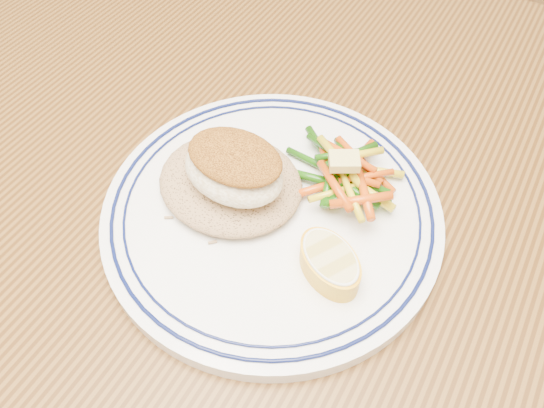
{
  "coord_description": "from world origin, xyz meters",
  "views": [
    {
      "loc": [
        0.09,
        -0.23,
        1.12
      ],
      "look_at": [
        -0.04,
        0.0,
        0.77
      ],
      "focal_mm": 35.0,
      "sensor_mm": 36.0,
      "label": 1
    }
  ],
  "objects": [
    {
      "name": "plate",
      "position": [
        -0.04,
        0.0,
        0.76
      ],
      "size": [
        0.29,
        0.29,
        0.02
      ],
      "color": "white",
      "rests_on": "dining_table"
    },
    {
      "name": "fish_fillet",
      "position": [
        -0.08,
        -0.01,
        0.8
      ],
      "size": [
        0.09,
        0.06,
        0.04
      ],
      "color": "white",
      "rests_on": "rice_pilaf"
    },
    {
      "name": "rice_pilaf",
      "position": [
        -0.08,
        0.0,
        0.78
      ],
      "size": [
        0.13,
        0.11,
        0.02
      ],
      "primitive_type": "ellipsoid",
      "color": "#95724A",
      "rests_on": "plate"
    },
    {
      "name": "butter_pat",
      "position": [
        -0.0,
        0.05,
        0.8
      ],
      "size": [
        0.03,
        0.03,
        0.01
      ],
      "primitive_type": "cube",
      "rotation": [
        0.0,
        0.0,
        0.53
      ],
      "color": "#D5C868",
      "rests_on": "vegetable_pile"
    },
    {
      "name": "vegetable_pile",
      "position": [
        -0.0,
        0.05,
        0.78
      ],
      "size": [
        0.11,
        0.1,
        0.03
      ],
      "color": "#C8450A",
      "rests_on": "plate"
    },
    {
      "name": "dining_table",
      "position": [
        0.0,
        0.0,
        0.65
      ],
      "size": [
        1.5,
        0.9,
        0.75
      ],
      "color": "#44270D",
      "rests_on": "ground"
    },
    {
      "name": "lemon_wedge",
      "position": [
        0.02,
        -0.03,
        0.78
      ],
      "size": [
        0.07,
        0.07,
        0.02
      ],
      "color": "yellow",
      "rests_on": "plate"
    }
  ]
}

